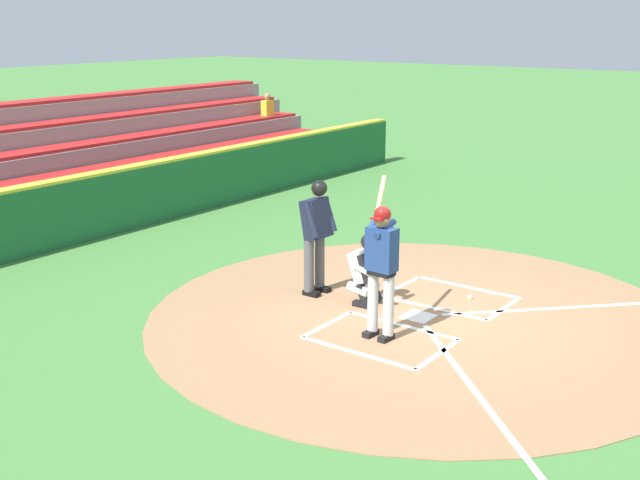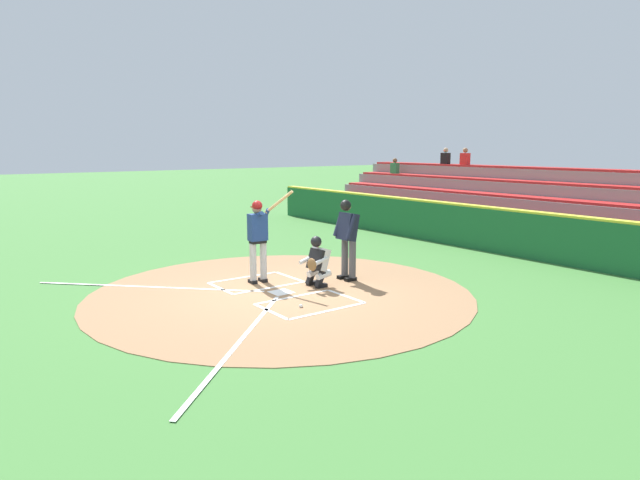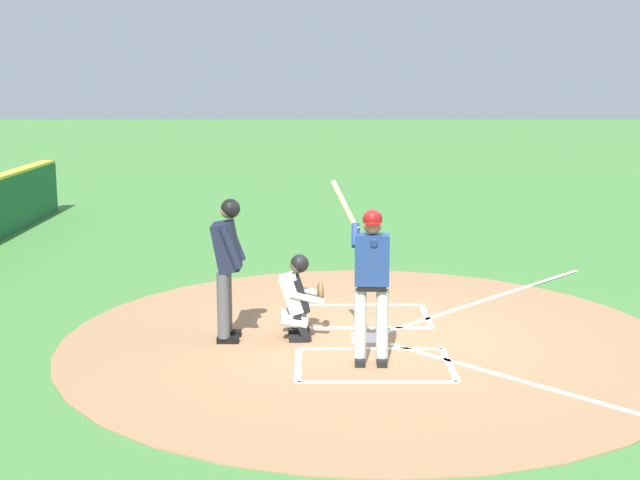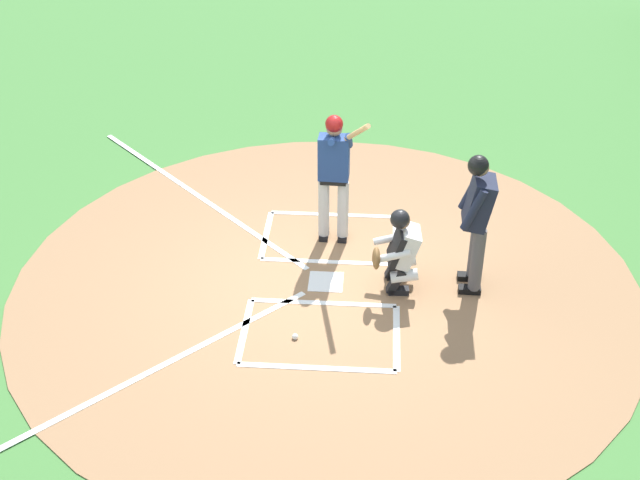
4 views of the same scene
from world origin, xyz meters
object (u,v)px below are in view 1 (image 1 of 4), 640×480
object	(u,v)px
batter	(381,262)
baseball	(470,297)
catcher	(368,268)
plate_umpire	(316,229)

from	to	relation	value
batter	baseball	xyz separation A→B (m)	(-2.15, 0.33, -1.06)
batter	catcher	xyz separation A→B (m)	(-1.03, -0.87, -0.51)
baseball	catcher	bearing A→B (deg)	-46.98
batter	plate_umpire	world-z (taller)	batter
plate_umpire	batter	bearing A→B (deg)	62.01
batter	plate_umpire	xyz separation A→B (m)	(-0.95, -1.78, -0.02)
catcher	plate_umpire	size ratio (longest dim) A/B	0.61
catcher	baseball	world-z (taller)	catcher
plate_umpire	baseball	distance (m)	2.64
catcher	baseball	size ratio (longest dim) A/B	15.27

